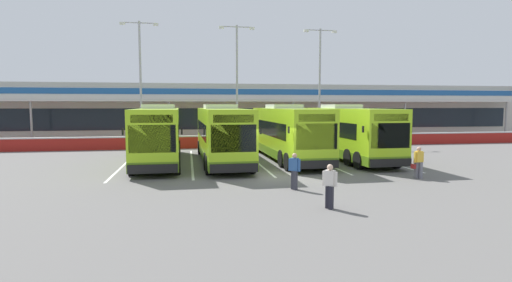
{
  "coord_description": "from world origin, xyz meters",
  "views": [
    {
      "loc": [
        -4.42,
        -20.23,
        3.72
      ],
      "look_at": [
        -0.44,
        3.0,
        1.6
      ],
      "focal_mm": 27.95,
      "sensor_mm": 36.0,
      "label": 1
    }
  ],
  "objects_px": {
    "coach_bus_left_centre": "(222,135)",
    "pedestrian_in_dark_coat": "(330,185)",
    "pedestrian_near_bin": "(294,170)",
    "coach_bus_right_centre": "(346,133)",
    "lamp_post_west": "(140,76)",
    "lamp_post_centre": "(237,77)",
    "pedestrian_with_handbag": "(418,162)",
    "lamp_post_east": "(320,78)",
    "coach_bus_centre": "(287,134)",
    "coach_bus_leftmost": "(159,135)"
  },
  "relations": [
    {
      "from": "pedestrian_near_bin",
      "to": "lamp_post_east",
      "type": "xyz_separation_m",
      "value": [
        7.98,
        20.27,
        5.42
      ]
    },
    {
      "from": "pedestrian_in_dark_coat",
      "to": "pedestrian_near_bin",
      "type": "relative_size",
      "value": 1.0
    },
    {
      "from": "coach_bus_left_centre",
      "to": "coach_bus_centre",
      "type": "bearing_deg",
      "value": 6.44
    },
    {
      "from": "coach_bus_left_centre",
      "to": "pedestrian_in_dark_coat",
      "type": "relative_size",
      "value": 7.53
    },
    {
      "from": "coach_bus_leftmost",
      "to": "coach_bus_left_centre",
      "type": "xyz_separation_m",
      "value": [
        4.03,
        -0.45,
        0.0
      ]
    },
    {
      "from": "coach_bus_centre",
      "to": "coach_bus_right_centre",
      "type": "relative_size",
      "value": 1.0
    },
    {
      "from": "pedestrian_near_bin",
      "to": "lamp_post_east",
      "type": "bearing_deg",
      "value": 68.5
    },
    {
      "from": "coach_bus_centre",
      "to": "pedestrian_near_bin",
      "type": "height_order",
      "value": "coach_bus_centre"
    },
    {
      "from": "pedestrian_in_dark_coat",
      "to": "lamp_post_west",
      "type": "bearing_deg",
      "value": 111.4
    },
    {
      "from": "coach_bus_centre",
      "to": "lamp_post_east",
      "type": "relative_size",
      "value": 1.11
    },
    {
      "from": "lamp_post_east",
      "to": "coach_bus_centre",
      "type": "bearing_deg",
      "value": -118.86
    },
    {
      "from": "coach_bus_right_centre",
      "to": "lamp_post_centre",
      "type": "bearing_deg",
      "value": 121.17
    },
    {
      "from": "lamp_post_west",
      "to": "pedestrian_near_bin",
      "type": "bearing_deg",
      "value": -66.24
    },
    {
      "from": "pedestrian_with_handbag",
      "to": "lamp_post_centre",
      "type": "bearing_deg",
      "value": 110.79
    },
    {
      "from": "coach_bus_centre",
      "to": "lamp_post_centre",
      "type": "height_order",
      "value": "lamp_post_centre"
    },
    {
      "from": "coach_bus_right_centre",
      "to": "lamp_post_west",
      "type": "relative_size",
      "value": 1.11
    },
    {
      "from": "lamp_post_east",
      "to": "lamp_post_west",
      "type": "bearing_deg",
      "value": -177.84
    },
    {
      "from": "pedestrian_in_dark_coat",
      "to": "lamp_post_centre",
      "type": "distance_m",
      "value": 24.0
    },
    {
      "from": "coach_bus_centre",
      "to": "pedestrian_in_dark_coat",
      "type": "relative_size",
      "value": 7.53
    },
    {
      "from": "coach_bus_centre",
      "to": "pedestrian_near_bin",
      "type": "xyz_separation_m",
      "value": [
        -2.09,
        -9.58,
        -0.91
      ]
    },
    {
      "from": "coach_bus_centre",
      "to": "pedestrian_with_handbag",
      "type": "relative_size",
      "value": 7.53
    },
    {
      "from": "pedestrian_with_handbag",
      "to": "pedestrian_near_bin",
      "type": "relative_size",
      "value": 1.0
    },
    {
      "from": "coach_bus_leftmost",
      "to": "lamp_post_centre",
      "type": "bearing_deg",
      "value": 58.54
    },
    {
      "from": "coach_bus_leftmost",
      "to": "coach_bus_right_centre",
      "type": "relative_size",
      "value": 1.0
    },
    {
      "from": "coach_bus_centre",
      "to": "pedestrian_near_bin",
      "type": "distance_m",
      "value": 9.84
    },
    {
      "from": "pedestrian_with_handbag",
      "to": "lamp_post_centre",
      "type": "xyz_separation_m",
      "value": [
        -7.0,
        18.44,
        5.43
      ]
    },
    {
      "from": "coach_bus_right_centre",
      "to": "pedestrian_in_dark_coat",
      "type": "xyz_separation_m",
      "value": [
        -5.9,
        -12.85,
        -0.91
      ]
    },
    {
      "from": "coach_bus_leftmost",
      "to": "lamp_post_west",
      "type": "height_order",
      "value": "lamp_post_west"
    },
    {
      "from": "coach_bus_leftmost",
      "to": "pedestrian_with_handbag",
      "type": "xyz_separation_m",
      "value": [
        13.4,
        -7.98,
        -0.93
      ]
    },
    {
      "from": "coach_bus_right_centre",
      "to": "pedestrian_with_handbag",
      "type": "bearing_deg",
      "value": -85.41
    },
    {
      "from": "lamp_post_centre",
      "to": "pedestrian_near_bin",
      "type": "bearing_deg",
      "value": -89.78
    },
    {
      "from": "pedestrian_in_dark_coat",
      "to": "lamp_post_east",
      "type": "xyz_separation_m",
      "value": [
        7.6,
        23.67,
        5.42
      ]
    },
    {
      "from": "coach_bus_left_centre",
      "to": "pedestrian_in_dark_coat",
      "type": "xyz_separation_m",
      "value": [
        2.83,
        -12.47,
        -0.91
      ]
    },
    {
      "from": "pedestrian_near_bin",
      "to": "coach_bus_right_centre",
      "type": "bearing_deg",
      "value": 56.37
    },
    {
      "from": "pedestrian_near_bin",
      "to": "lamp_post_west",
      "type": "distance_m",
      "value": 22.13
    },
    {
      "from": "lamp_post_west",
      "to": "coach_bus_right_centre",
      "type": "bearing_deg",
      "value": -34.31
    },
    {
      "from": "coach_bus_leftmost",
      "to": "pedestrian_near_bin",
      "type": "bearing_deg",
      "value": -55.77
    },
    {
      "from": "coach_bus_leftmost",
      "to": "coach_bus_left_centre",
      "type": "distance_m",
      "value": 4.06
    },
    {
      "from": "coach_bus_centre",
      "to": "lamp_post_centre",
      "type": "xyz_separation_m",
      "value": [
        -2.17,
        10.4,
        4.5
      ]
    },
    {
      "from": "lamp_post_west",
      "to": "lamp_post_east",
      "type": "relative_size",
      "value": 1.0
    },
    {
      "from": "coach_bus_centre",
      "to": "lamp_post_east",
      "type": "height_order",
      "value": "lamp_post_east"
    },
    {
      "from": "pedestrian_near_bin",
      "to": "coach_bus_centre",
      "type": "bearing_deg",
      "value": 77.69
    },
    {
      "from": "coach_bus_right_centre",
      "to": "pedestrian_near_bin",
      "type": "xyz_separation_m",
      "value": [
        -6.29,
        -9.45,
        -0.91
      ]
    },
    {
      "from": "coach_bus_leftmost",
      "to": "pedestrian_near_bin",
      "type": "relative_size",
      "value": 7.53
    },
    {
      "from": "pedestrian_near_bin",
      "to": "lamp_post_centre",
      "type": "height_order",
      "value": "lamp_post_centre"
    },
    {
      "from": "pedestrian_with_handbag",
      "to": "lamp_post_east",
      "type": "bearing_deg",
      "value": 86.76
    },
    {
      "from": "lamp_post_west",
      "to": "lamp_post_centre",
      "type": "xyz_separation_m",
      "value": [
        8.57,
        0.33,
        0.0
      ]
    },
    {
      "from": "lamp_post_east",
      "to": "lamp_post_centre",
      "type": "bearing_deg",
      "value": -177.89
    },
    {
      "from": "coach_bus_centre",
      "to": "pedestrian_with_handbag",
      "type": "height_order",
      "value": "coach_bus_centre"
    },
    {
      "from": "pedestrian_in_dark_coat",
      "to": "lamp_post_west",
      "type": "xyz_separation_m",
      "value": [
        -9.03,
        23.04,
        5.42
      ]
    }
  ]
}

